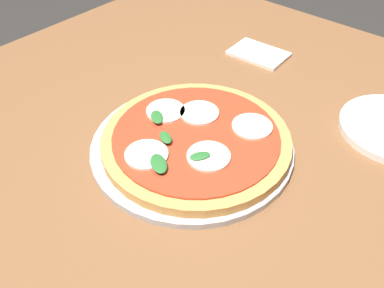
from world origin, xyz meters
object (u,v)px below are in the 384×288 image
Objects in this scene: dining_table at (216,171)px; napkin at (259,54)px; pizza at (196,139)px; serving_tray at (192,146)px.

napkin is (0.11, -0.29, 0.10)m from dining_table.
dining_table is 0.13m from pizza.
serving_tray is at bearing 22.29° from pizza.
napkin is at bearing -69.83° from dining_table.
pizza reaches higher than serving_tray.
dining_table is at bearing -96.63° from pizza.
serving_tray is at bearing 77.36° from dining_table.
pizza is at bearing 106.23° from napkin.
dining_table is 3.43× the size of serving_tray.
napkin is at bearing -73.77° from pizza.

